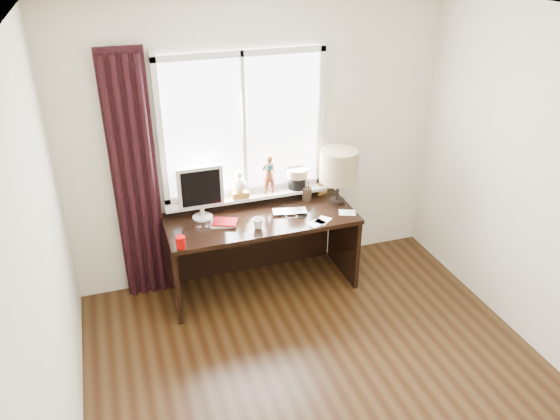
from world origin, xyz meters
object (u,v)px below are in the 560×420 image
object	(u,v)px
laptop	(290,212)
desk	(259,235)
red_cup	(181,242)
table_lamp	(339,166)
mug	(258,223)
monitor	(201,190)

from	to	relation	value
laptop	desk	bearing A→B (deg)	170.46
laptop	red_cup	xyz separation A→B (m)	(-1.04, -0.29, 0.04)
desk	laptop	bearing A→B (deg)	-20.69
laptop	table_lamp	xyz separation A→B (m)	(0.49, 0.07, 0.35)
laptop	mug	world-z (taller)	mug
desk	table_lamp	bearing A→B (deg)	-2.75
mug	monitor	distance (m)	0.58
mug	table_lamp	bearing A→B (deg)	15.65
laptop	red_cup	bearing A→B (deg)	-152.98
laptop	monitor	distance (m)	0.83
desk	monitor	bearing A→B (deg)	174.00
laptop	mug	xyz separation A→B (m)	(-0.35, -0.17, 0.04)
mug	red_cup	size ratio (longest dim) A/B	0.91
mug	table_lamp	size ratio (longest dim) A/B	0.18
red_cup	desk	world-z (taller)	red_cup
monitor	table_lamp	world-z (taller)	table_lamp
laptop	desk	world-z (taller)	laptop
laptop	desk	size ratio (longest dim) A/B	0.18
monitor	mug	bearing A→B (deg)	-37.88
desk	red_cup	bearing A→B (deg)	-152.64
mug	laptop	bearing A→B (deg)	25.99
red_cup	desk	xyz separation A→B (m)	(0.77, 0.40, -0.30)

